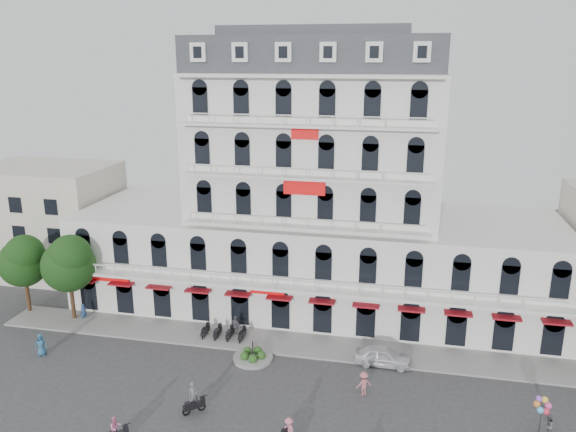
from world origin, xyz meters
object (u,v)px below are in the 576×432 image
(rider_southwest, at_px, (116,430))
(rider_center, at_px, (289,432))
(parked_car, at_px, (383,356))
(balloon_vendor, at_px, (546,417))
(rider_west, at_px, (194,399))

(rider_southwest, xyz_separation_m, rider_center, (10.60, 2.01, 0.08))
(parked_car, height_order, balloon_vendor, balloon_vendor)
(rider_center, xyz_separation_m, balloon_vendor, (15.74, 4.47, 0.26))
(rider_southwest, height_order, balloon_vendor, balloon_vendor)
(rider_center, bearing_deg, balloon_vendor, 65.62)
(parked_car, relative_size, rider_southwest, 2.29)
(parked_car, xyz_separation_m, rider_southwest, (-15.84, -12.88, 0.20))
(rider_west, height_order, balloon_vendor, balloon_vendor)
(rider_west, xyz_separation_m, rider_center, (6.99, -1.95, -0.06))
(rider_west, relative_size, balloon_vendor, 0.96)
(rider_southwest, relative_size, rider_center, 0.97)
(balloon_vendor, bearing_deg, rider_west, -173.70)
(rider_west, xyz_separation_m, rider_southwest, (-3.61, -3.97, -0.14))
(balloon_vendor, bearing_deg, parked_car, 148.65)
(parked_car, height_order, rider_west, rider_west)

